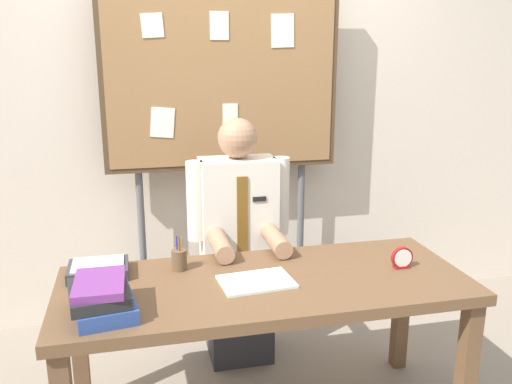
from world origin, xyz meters
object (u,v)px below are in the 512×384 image
bulletin_board (222,79)px  open_notebook (256,282)px  desk (265,298)px  pen_holder (179,259)px  person (239,252)px  book_stack (102,298)px  paper_tray (98,269)px  desk_clock (402,259)px

bulletin_board → open_notebook: 1.34m
desk → pen_holder: (-0.35, 0.20, 0.14)m
person → open_notebook: (-0.05, -0.61, 0.10)m
desk → book_stack: (-0.68, -0.16, 0.15)m
paper_tray → pen_holder: bearing=-2.7°
book_stack → open_notebook: (0.63, 0.14, -0.06)m
open_notebook → paper_tray: size_ratio=1.19×
paper_tray → desk_clock: bearing=-9.6°
paper_tray → desk: bearing=-17.1°
pen_holder → desk: bearing=-29.7°
bulletin_board → paper_tray: bulletin_board is taller
desk → pen_holder: bearing=150.3°
desk → paper_tray: (-0.71, 0.22, 0.11)m
bulletin_board → open_notebook: bulletin_board is taller
person → desk_clock: bearing=-43.2°
desk → desk_clock: (0.64, -0.01, 0.13)m
person → pen_holder: (-0.35, -0.39, 0.14)m
person → open_notebook: bearing=-94.2°
book_stack → pen_holder: 0.49m
book_stack → desk: bearing=13.4°
bulletin_board → book_stack: size_ratio=6.75×
book_stack → open_notebook: book_stack is taller
desk → paper_tray: 0.75m
book_stack → paper_tray: size_ratio=1.21×
bulletin_board → pen_holder: (-0.35, -0.85, -0.76)m
desk → person: 0.59m
person → open_notebook: 0.62m
person → open_notebook: person is taller
desk → book_stack: bearing=-166.6°
pen_holder → paper_tray: size_ratio=0.62×
pen_holder → person: bearing=48.0°
person → pen_holder: size_ratio=8.47×
person → pen_holder: 0.55m
bulletin_board → book_stack: 1.57m
open_notebook → pen_holder: pen_holder is taller
book_stack → open_notebook: 0.65m
desk → bulletin_board: bearing=90.0°
desk → person: size_ratio=1.31×
book_stack → bulletin_board: bearing=60.8°
desk_clock → pen_holder: (-1.00, 0.21, 0.00)m
open_notebook → paper_tray: 0.71m
desk → person: (0.00, 0.59, -0.01)m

